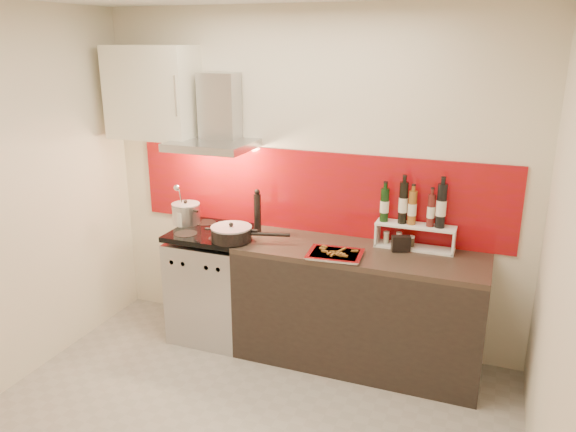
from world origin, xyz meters
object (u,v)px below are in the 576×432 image
at_px(counter, 358,307).
at_px(baking_tray, 335,254).
at_px(pepper_mill, 257,212).
at_px(stock_pot, 186,213).
at_px(range_stove, 214,285).
at_px(saute_pan, 232,233).

distance_m(counter, baking_tray, 0.51).
bearing_deg(pepper_mill, stock_pot, -178.35).
relative_size(range_stove, stock_pot, 3.97).
height_order(range_stove, pepper_mill, pepper_mill).
relative_size(stock_pot, pepper_mill, 0.65).
distance_m(range_stove, stock_pot, 0.63).
bearing_deg(baking_tray, range_stove, 171.36).
bearing_deg(saute_pan, stock_pot, 156.39).
relative_size(stock_pot, saute_pan, 0.39).
bearing_deg(baking_tray, saute_pan, 179.04).
bearing_deg(pepper_mill, baking_tray, -20.48).
distance_m(stock_pot, pepper_mill, 0.63).
height_order(pepper_mill, baking_tray, pepper_mill).
bearing_deg(range_stove, counter, 0.23).
height_order(counter, saute_pan, saute_pan).
relative_size(counter, baking_tray, 4.44).
xyz_separation_m(counter, saute_pan, (-0.95, -0.15, 0.51)).
bearing_deg(baking_tray, counter, 49.67).
relative_size(range_stove, counter, 0.51).
bearing_deg(saute_pan, range_stove, 149.82).
height_order(stock_pot, saute_pan, stock_pot).
xyz_separation_m(range_stove, baking_tray, (1.06, -0.16, 0.47)).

